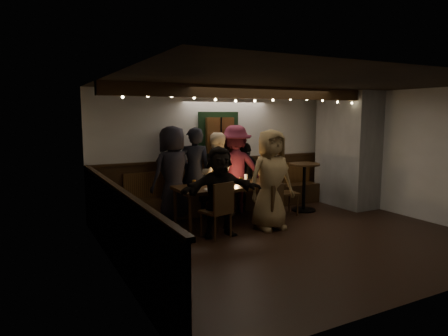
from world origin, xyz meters
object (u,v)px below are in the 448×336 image
high_top (304,181)px  person_e (246,177)px  dining_table (229,188)px  person_d (235,169)px  person_g (271,180)px  person_a (173,173)px  person_b (195,173)px  chair_near_left (219,207)px  chair_end (282,189)px  person_c (216,174)px  person_f (220,192)px  chair_near_right (273,204)px

high_top → person_e: size_ratio=0.70×
dining_table → person_d: 0.87m
person_e → person_g: (-0.33, -1.43, 0.17)m
person_a → person_b: person_a is taller
person_b → person_g: 1.68m
chair_near_left → chair_end: chair_end is taller
person_b → person_g: (0.89, -1.42, -0.00)m
dining_table → chair_near_left: chair_near_left is taller
person_e → person_g: bearing=58.3°
person_b → person_c: person_b is taller
person_g → person_f: bearing=178.1°
person_e → person_f: size_ratio=0.96×
person_f → person_a: bearing=110.1°
person_c → high_top: bearing=-174.4°
dining_table → person_g: bearing=-56.9°
dining_table → chair_near_right: size_ratio=2.48×
person_a → person_b: size_ratio=1.02×
high_top → chair_near_right: bearing=-148.4°
person_c → person_e: (0.77, 0.07, -0.12)m
person_c → person_e: 0.78m
person_e → chair_end: bearing=106.9°
person_a → person_b: 0.46m
chair_near_right → person_g: bearing=123.3°
dining_table → person_d: bearing=52.0°
chair_end → chair_near_left: bearing=-156.2°
person_b → chair_near_right: bearing=142.2°
person_b → person_c: (0.45, -0.06, -0.06)m
high_top → person_a: 2.88m
person_b → high_top: bearing=-174.2°
high_top → person_e: 1.27m
chair_near_left → chair_near_right: size_ratio=1.15×
person_e → person_g: size_ratio=0.82×
chair_end → person_b: 1.86m
person_b → person_d: 0.93m
person_d → person_f: person_d is taller
dining_table → high_top: 1.92m
person_e → chair_near_right: bearing=59.7°
person_e → chair_near_left: bearing=28.0°
person_b → person_d: size_ratio=0.98×
chair_end → person_e: (-0.48, 0.67, 0.20)m
chair_near_right → high_top: 1.67m
person_a → person_f: (0.33, -1.41, -0.16)m
dining_table → person_c: 0.65m
chair_end → person_d: 1.07m
high_top → person_d: bearing=158.6°
chair_near_right → person_d: size_ratio=0.45×
person_c → person_d: size_ratio=0.92×
person_f → person_e: bearing=52.7°
person_c → person_b: bearing=13.1°
person_e → person_f: person_f is taller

